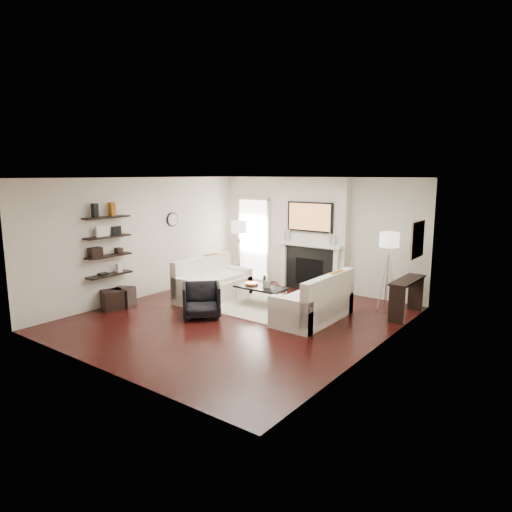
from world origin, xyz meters
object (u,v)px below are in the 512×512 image
Objects in this scene: loveseat_left_base at (213,290)px; armchair at (202,299)px; ottoman_near at (124,297)px; lamp_right_shade at (389,240)px; coffee_table at (261,287)px; lamp_left_shade at (239,227)px; loveseat_right_base at (313,309)px.

loveseat_left_base is 1.34m from armchair.
loveseat_left_base is 2.45× the size of armchair.
lamp_right_shade is at bearing 35.37° from ottoman_near.
coffee_table is 2.75× the size of lamp_left_shade.
armchair is 1.84× the size of ottoman_near.
coffee_table is at bearing -39.02° from lamp_left_shade.
loveseat_right_base is at bearing -7.06° from coffee_table.
coffee_table is at bearing -146.89° from lamp_right_shade.
ottoman_near is (-4.52, -3.21, -1.25)m from lamp_right_shade.
lamp_right_shade is (2.20, 1.44, 1.05)m from coffee_table.
loveseat_right_base is 4.01m from ottoman_near.
lamp_left_shade is (-3.05, 1.54, 1.24)m from loveseat_right_base.
coffee_table is (1.18, 0.19, 0.19)m from loveseat_left_base.
lamp_right_shade is (3.90, 0.06, 0.00)m from lamp_left_shade.
coffee_table is at bearing 172.94° from loveseat_right_base.
lamp_left_shade is (-1.22, 2.69, 1.08)m from armchair.
loveseat_right_base is 2.20m from lamp_right_shade.
lamp_right_shade is (0.85, 1.60, 1.24)m from loveseat_right_base.
ottoman_near is (-3.67, -1.60, -0.01)m from loveseat_right_base.
lamp_right_shade is 5.68m from ottoman_near.
loveseat_left_base and loveseat_right_base have the same top height.
armchair is at bearing -65.59° from lamp_left_shade.
armchair is at bearing -57.84° from loveseat_left_base.
loveseat_right_base is at bearing -12.82° from armchair.
lamp_left_shade is at bearing 78.86° from ottoman_near.
loveseat_right_base is at bearing -117.77° from lamp_right_shade.
loveseat_left_base is 1.00× the size of loveseat_right_base.
loveseat_right_base is 2.45× the size of armchair.
lamp_right_shade is (3.39, 1.63, 1.24)m from loveseat_left_base.
lamp_left_shade and lamp_right_shade have the same top height.
armchair reaches higher than coffee_table.
armchair is 3.99m from lamp_right_shade.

